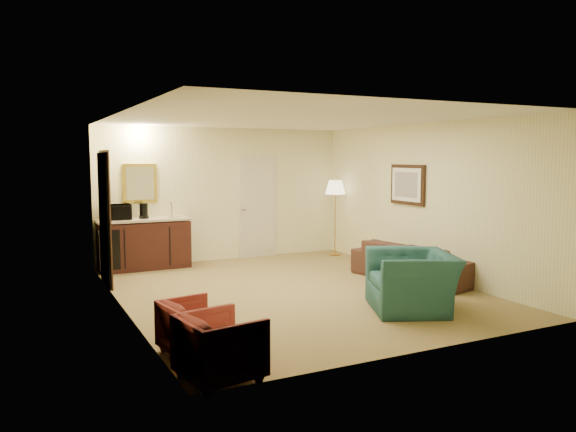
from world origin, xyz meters
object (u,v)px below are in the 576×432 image
rose_chair_near (194,324)px  floor_lamp (335,218)px  rose_chair_far (220,344)px  microwave (117,210)px  wetbar_cabinet (144,244)px  sofa (414,255)px  waste_bin (181,257)px  teal_armchair (412,271)px  coffee_table (409,275)px  coffee_maker (144,211)px

rose_chair_near → floor_lamp: (4.35, 4.40, 0.47)m
rose_chair_far → microwave: (0.04, 5.57, 0.74)m
rose_chair_far → wetbar_cabinet: bearing=-14.3°
sofa → waste_bin: 4.27m
teal_armchair → coffee_table: teal_armchair is taller
wetbar_cabinet → sofa: bearing=-37.7°
teal_armchair → rose_chair_near: bearing=-60.2°
sofa → rose_chair_near: sofa is taller
sofa → floor_lamp: size_ratio=1.35×
coffee_maker → teal_armchair: bearing=-72.0°
floor_lamp → microwave: floor_lamp is taller
rose_chair_near → waste_bin: bearing=-23.4°
coffee_maker → sofa: bearing=-50.4°
rose_chair_far → floor_lamp: (4.35, 5.20, 0.44)m
rose_chair_near → wetbar_cabinet: bearing=-15.5°
floor_lamp → microwave: (-4.31, 0.37, 0.30)m
teal_armchair → coffee_table: 1.23m
rose_chair_far → coffee_table: size_ratio=0.92×
sofa → wetbar_cabinet: bearing=38.8°
coffee_table → waste_bin: size_ratio=2.25×
wetbar_cabinet → floor_lamp: bearing=-4.8°
sofa → coffee_table: 0.71m
floor_lamp → microwave: bearing=175.1°
sofa → waste_bin: bearing=34.2°
rose_chair_far → coffee_maker: (0.51, 5.54, 0.72)m
wetbar_cabinet → sofa: size_ratio=0.77×
rose_chair_near → floor_lamp: size_ratio=0.40×
wetbar_cabinet → teal_armchair: size_ratio=1.38×
teal_armchair → rose_chair_near: 3.12m
rose_chair_near → microwave: size_ratio=1.27×
waste_bin → coffee_maker: (-0.64, 0.09, 0.89)m
waste_bin → microwave: bearing=174.0°
teal_armchair → wetbar_cabinet: bearing=-125.9°
teal_armchair → floor_lamp: (1.26, 4.05, 0.26)m
coffee_maker → wetbar_cabinet: bearing=-127.9°
sofa → teal_armchair: (-1.21, -1.43, 0.11)m
teal_armchair → floor_lamp: floor_lamp is taller
coffee_table → floor_lamp: bearing=80.2°
rose_chair_near → coffee_maker: coffee_maker is taller
sofa → microwave: microwave is taller
sofa → coffee_maker: (-3.79, 2.96, 0.65)m
wetbar_cabinet → rose_chair_far: 5.54m
rose_chair_near → coffee_maker: (0.51, 4.74, 0.75)m
rose_chair_near → floor_lamp: floor_lamp is taller
floor_lamp → waste_bin: size_ratio=4.73×
rose_chair_near → coffee_table: size_ratio=0.84×
coffee_table → waste_bin: coffee_table is taller
floor_lamp → microwave: size_ratio=3.18×
wetbar_cabinet → waste_bin: 0.72m
wetbar_cabinet → coffee_maker: 0.60m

